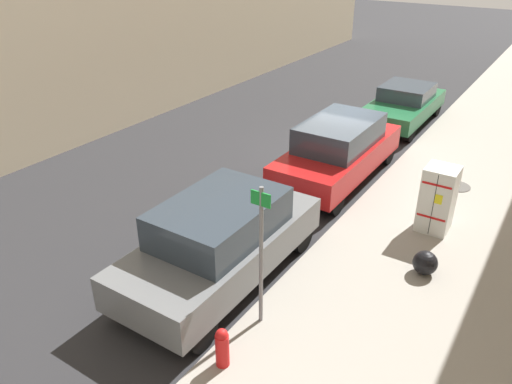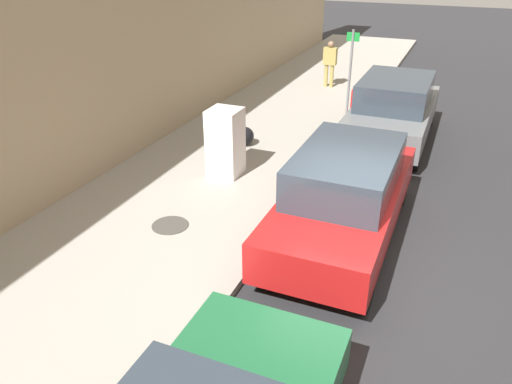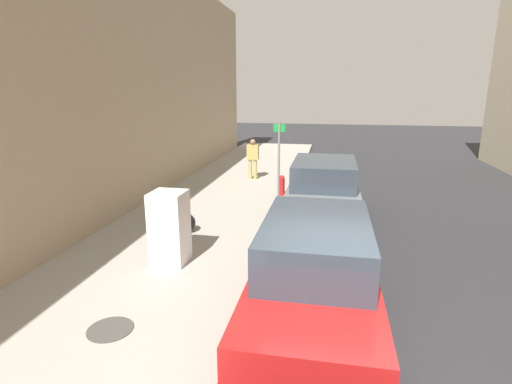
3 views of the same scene
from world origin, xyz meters
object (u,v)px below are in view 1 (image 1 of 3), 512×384
object	(u,v)px
parked_sedan_green	(404,104)
parked_suv_red	(339,150)
fire_hydrant	(222,347)
parked_suv_gray	(221,240)
trash_bag	(425,263)
street_sign_post	(261,251)
discarded_refrigerator	(438,199)

from	to	relation	value
parked_sedan_green	parked_suv_red	world-z (taller)	parked_suv_red
fire_hydrant	parked_sedan_green	bearing A→B (deg)	-83.56
fire_hydrant	parked_suv_gray	xyz separation A→B (m)	(1.47, -1.96, 0.40)
parked_suv_red	trash_bag	bearing A→B (deg)	136.41
fire_hydrant	trash_bag	world-z (taller)	fire_hydrant
street_sign_post	parked_sedan_green	bearing A→B (deg)	-83.14
street_sign_post	parked_suv_gray	xyz separation A→B (m)	(1.43, -0.77, -0.71)
street_sign_post	parked_suv_red	distance (m)	6.43
parked_sedan_green	parked_suv_red	bearing A→B (deg)	90.00
fire_hydrant	parked_suv_red	size ratio (longest dim) A/B	0.15
fire_hydrant	parked_sedan_green	distance (m)	13.14
discarded_refrigerator	parked_suv_red	size ratio (longest dim) A/B	0.32
parked_suv_red	discarded_refrigerator	bearing A→B (deg)	154.90
street_sign_post	fire_hydrant	size ratio (longest dim) A/B	3.72
fire_hydrant	parked_suv_gray	bearing A→B (deg)	-53.02
discarded_refrigerator	parked_sedan_green	size ratio (longest dim) A/B	0.35
discarded_refrigerator	trash_bag	size ratio (longest dim) A/B	3.14
parked_suv_red	parked_suv_gray	bearing A→B (deg)	90.00
street_sign_post	parked_sedan_green	size ratio (longest dim) A/B	0.60
discarded_refrigerator	parked_sedan_green	world-z (taller)	discarded_refrigerator
fire_hydrant	trash_bag	distance (m)	4.59
fire_hydrant	parked_suv_red	distance (m)	7.57
street_sign_post	parked_sedan_green	xyz separation A→B (m)	(1.43, -11.86, -0.89)
discarded_refrigerator	parked_suv_gray	size ratio (longest dim) A/B	0.33
fire_hydrant	trash_bag	size ratio (longest dim) A/B	1.44
trash_bag	parked_suv_red	size ratio (longest dim) A/B	0.10
trash_bag	parked_suv_red	bearing A→B (deg)	-43.59
parked_suv_red	parked_sedan_green	bearing A→B (deg)	-90.00
parked_suv_red	street_sign_post	bearing A→B (deg)	102.90
trash_bag	parked_suv_red	xyz separation A→B (m)	(3.44, -3.27, 0.52)
fire_hydrant	trash_bag	xyz separation A→B (m)	(-1.97, -4.14, -0.12)
trash_bag	parked_sedan_green	bearing A→B (deg)	-68.89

